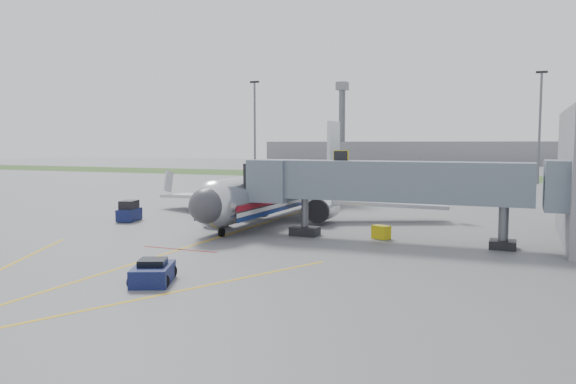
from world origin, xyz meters
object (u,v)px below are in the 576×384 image
at_px(belt_loader, 259,209).
at_px(baggage_tug, 129,212).
at_px(pushback_tug, 153,273).
at_px(ramp_worker, 248,210).
at_px(airliner, 286,191).

bearing_deg(belt_loader, baggage_tug, -134.24).
distance_m(pushback_tug, belt_loader, 29.39).
height_order(baggage_tug, belt_loader, belt_loader).
bearing_deg(belt_loader, pushback_tug, -75.63).
xyz_separation_m(baggage_tug, belt_loader, (9.24, 9.49, -0.38)).
relative_size(belt_loader, ramp_worker, 2.54).
relative_size(airliner, pushback_tug, 9.85).
relative_size(airliner, ramp_worker, 21.29).
height_order(baggage_tug, ramp_worker, baggage_tug).
xyz_separation_m(pushback_tug, baggage_tug, (-16.53, 18.98, 0.34)).
xyz_separation_m(airliner, belt_loader, (-3.30, 0.61, -2.14)).
bearing_deg(baggage_tug, airliner, 35.32).
bearing_deg(airliner, belt_loader, 169.57).
distance_m(airliner, pushback_tug, 28.23).
height_order(airliner, pushback_tug, airliner).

